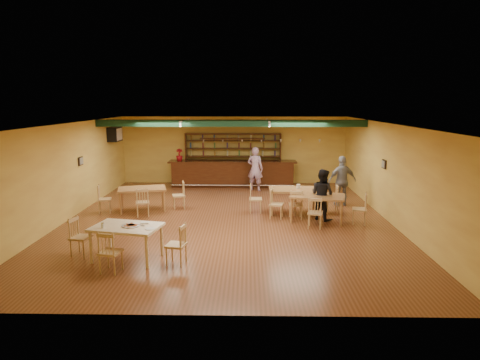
{
  "coord_description": "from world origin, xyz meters",
  "views": [
    {
      "loc": [
        0.63,
        -12.64,
        3.67
      ],
      "look_at": [
        0.38,
        0.6,
        1.15
      ],
      "focal_mm": 31.06,
      "sensor_mm": 36.0,
      "label": 1
    }
  ],
  "objects_px": {
    "bar_counter": "(233,174)",
    "dining_table_d": "(317,208)",
    "patron_bar": "(255,169)",
    "patron_right_a": "(322,194)",
    "dining_table_b": "(293,201)",
    "near_table": "(127,243)",
    "dining_table_a": "(142,199)"
  },
  "relations": [
    {
      "from": "dining_table_b",
      "to": "near_table",
      "type": "bearing_deg",
      "value": -134.63
    },
    {
      "from": "dining_table_d",
      "to": "patron_bar",
      "type": "relative_size",
      "value": 0.89
    },
    {
      "from": "patron_bar",
      "to": "dining_table_a",
      "type": "bearing_deg",
      "value": 57.51
    },
    {
      "from": "bar_counter",
      "to": "near_table",
      "type": "relative_size",
      "value": 3.6
    },
    {
      "from": "dining_table_d",
      "to": "near_table",
      "type": "relative_size",
      "value": 1.07
    },
    {
      "from": "near_table",
      "to": "patron_right_a",
      "type": "height_order",
      "value": "patron_right_a"
    },
    {
      "from": "dining_table_b",
      "to": "dining_table_d",
      "type": "relative_size",
      "value": 1.0
    },
    {
      "from": "patron_bar",
      "to": "bar_counter",
      "type": "bearing_deg",
      "value": -23.23
    },
    {
      "from": "dining_table_a",
      "to": "dining_table_d",
      "type": "xyz_separation_m",
      "value": [
        5.74,
        -1.15,
        0.02
      ]
    },
    {
      "from": "bar_counter",
      "to": "near_table",
      "type": "distance_m",
      "value": 8.86
    },
    {
      "from": "bar_counter",
      "to": "dining_table_b",
      "type": "relative_size",
      "value": 3.38
    },
    {
      "from": "bar_counter",
      "to": "dining_table_a",
      "type": "relative_size",
      "value": 3.53
    },
    {
      "from": "dining_table_a",
      "to": "patron_bar",
      "type": "relative_size",
      "value": 0.85
    },
    {
      "from": "bar_counter",
      "to": "dining_table_b",
      "type": "distance_m",
      "value": 4.83
    },
    {
      "from": "dining_table_b",
      "to": "patron_right_a",
      "type": "height_order",
      "value": "patron_right_a"
    },
    {
      "from": "patron_bar",
      "to": "patron_right_a",
      "type": "bearing_deg",
      "value": 132.67
    },
    {
      "from": "bar_counter",
      "to": "dining_table_d",
      "type": "xyz_separation_m",
      "value": [
        2.82,
        -5.27,
        -0.16
      ]
    },
    {
      "from": "dining_table_b",
      "to": "patron_bar",
      "type": "bearing_deg",
      "value": 110.2
    },
    {
      "from": "dining_table_b",
      "to": "patron_right_a",
      "type": "xyz_separation_m",
      "value": [
        0.8,
        -0.8,
        0.4
      ]
    },
    {
      "from": "dining_table_d",
      "to": "near_table",
      "type": "distance_m",
      "value": 5.98
    },
    {
      "from": "bar_counter",
      "to": "patron_bar",
      "type": "relative_size",
      "value": 3.01
    },
    {
      "from": "dining_table_d",
      "to": "patron_right_a",
      "type": "xyz_separation_m",
      "value": [
        0.18,
        0.17,
        0.39
      ]
    },
    {
      "from": "dining_table_b",
      "to": "patron_right_a",
      "type": "relative_size",
      "value": 1.02
    },
    {
      "from": "dining_table_a",
      "to": "dining_table_d",
      "type": "relative_size",
      "value": 0.96
    },
    {
      "from": "bar_counter",
      "to": "near_table",
      "type": "xyz_separation_m",
      "value": [
        -2.16,
        -8.59,
        -0.15
      ]
    },
    {
      "from": "dining_table_b",
      "to": "patron_right_a",
      "type": "bearing_deg",
      "value": -44.25
    },
    {
      "from": "dining_table_a",
      "to": "patron_right_a",
      "type": "distance_m",
      "value": 6.01
    },
    {
      "from": "dining_table_d",
      "to": "patron_bar",
      "type": "xyz_separation_m",
      "value": [
        -1.85,
        4.44,
        0.51
      ]
    },
    {
      "from": "dining_table_a",
      "to": "dining_table_d",
      "type": "bearing_deg",
      "value": -26.03
    },
    {
      "from": "dining_table_d",
      "to": "patron_right_a",
      "type": "relative_size",
      "value": 1.02
    },
    {
      "from": "patron_bar",
      "to": "patron_right_a",
      "type": "xyz_separation_m",
      "value": [
        2.03,
        -4.27,
        -0.11
      ]
    },
    {
      "from": "near_table",
      "to": "patron_bar",
      "type": "relative_size",
      "value": 0.84
    }
  ]
}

